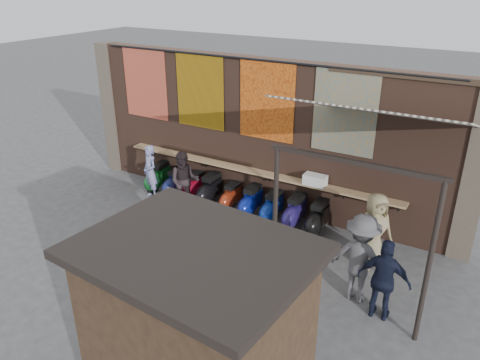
{
  "coord_description": "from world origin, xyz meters",
  "views": [
    {
      "loc": [
        5.45,
        -7.67,
        5.94
      ],
      "look_at": [
        0.28,
        1.2,
        1.34
      ],
      "focal_mm": 35.0,
      "sensor_mm": 36.0,
      "label": 1
    }
  ],
  "objects_px": {
    "scooter_stool_0": "(159,177)",
    "diner_left": "(150,172)",
    "scooter_stool_2": "(194,186)",
    "scooter_stool_3": "(210,190)",
    "diner_right": "(185,181)",
    "scooter_stool_5": "(251,202)",
    "scooter_stool_6": "(272,207)",
    "scooter_stool_7": "(295,212)",
    "market_stall": "(199,342)",
    "shopper_tan": "(374,230)",
    "shopper_grey": "(361,258)",
    "scooter_stool_1": "(176,183)",
    "scooter_stool_4": "(231,196)",
    "scooter_stool_8": "(318,218)",
    "shopper_navy": "(384,280)",
    "shelf_box": "(315,180)"
  },
  "relations": [
    {
      "from": "scooter_stool_0",
      "to": "diner_left",
      "type": "height_order",
      "value": "diner_left"
    },
    {
      "from": "scooter_stool_2",
      "to": "scooter_stool_3",
      "type": "bearing_deg",
      "value": -3.53
    },
    {
      "from": "diner_left",
      "to": "diner_right",
      "type": "xyz_separation_m",
      "value": [
        1.27,
        -0.1,
        0.04
      ]
    },
    {
      "from": "scooter_stool_0",
      "to": "scooter_stool_5",
      "type": "height_order",
      "value": "scooter_stool_0"
    },
    {
      "from": "scooter_stool_6",
      "to": "scooter_stool_7",
      "type": "xyz_separation_m",
      "value": [
        0.63,
        0.01,
        0.02
      ]
    },
    {
      "from": "scooter_stool_3",
      "to": "scooter_stool_5",
      "type": "relative_size",
      "value": 1.04
    },
    {
      "from": "scooter_stool_5",
      "to": "market_stall",
      "type": "relative_size",
      "value": 0.31
    },
    {
      "from": "scooter_stool_5",
      "to": "shopper_tan",
      "type": "xyz_separation_m",
      "value": [
        3.37,
        -0.68,
        0.46
      ]
    },
    {
      "from": "scooter_stool_6",
      "to": "shopper_grey",
      "type": "relative_size",
      "value": 0.44
    },
    {
      "from": "diner_left",
      "to": "market_stall",
      "type": "height_order",
      "value": "market_stall"
    },
    {
      "from": "scooter_stool_5",
      "to": "diner_left",
      "type": "xyz_separation_m",
      "value": [
        -3.0,
        -0.46,
        0.38
      ]
    },
    {
      "from": "scooter_stool_1",
      "to": "scooter_stool_4",
      "type": "bearing_deg",
      "value": 2.74
    },
    {
      "from": "shopper_grey",
      "to": "scooter_stool_4",
      "type": "bearing_deg",
      "value": -19.81
    },
    {
      "from": "scooter_stool_8",
      "to": "shopper_navy",
      "type": "distance_m",
      "value": 3.18
    },
    {
      "from": "shelf_box",
      "to": "shopper_navy",
      "type": "distance_m",
      "value": 3.59
    },
    {
      "from": "scooter_stool_3",
      "to": "scooter_stool_6",
      "type": "relative_size",
      "value": 1.08
    },
    {
      "from": "shopper_grey",
      "to": "diner_right",
      "type": "bearing_deg",
      "value": -8.57
    },
    {
      "from": "market_stall",
      "to": "scooter_stool_5",
      "type": "bearing_deg",
      "value": 117.11
    },
    {
      "from": "scooter_stool_3",
      "to": "scooter_stool_7",
      "type": "height_order",
      "value": "scooter_stool_3"
    },
    {
      "from": "scooter_stool_3",
      "to": "diner_right",
      "type": "xyz_separation_m",
      "value": [
        -0.4,
        -0.6,
        0.4
      ]
    },
    {
      "from": "scooter_stool_1",
      "to": "scooter_stool_6",
      "type": "distance_m",
      "value": 3.1
    },
    {
      "from": "diner_right",
      "to": "shopper_grey",
      "type": "bearing_deg",
      "value": -46.41
    },
    {
      "from": "scooter_stool_5",
      "to": "shopper_tan",
      "type": "bearing_deg",
      "value": -11.35
    },
    {
      "from": "scooter_stool_6",
      "to": "scooter_stool_7",
      "type": "height_order",
      "value": "scooter_stool_7"
    },
    {
      "from": "shopper_tan",
      "to": "scooter_stool_5",
      "type": "bearing_deg",
      "value": 124.93
    },
    {
      "from": "scooter_stool_7",
      "to": "scooter_stool_1",
      "type": "bearing_deg",
      "value": -179.5
    },
    {
      "from": "scooter_stool_0",
      "to": "shopper_navy",
      "type": "relative_size",
      "value": 0.52
    },
    {
      "from": "scooter_stool_0",
      "to": "diner_right",
      "type": "bearing_deg",
      "value": -22.58
    },
    {
      "from": "shopper_navy",
      "to": "shopper_tan",
      "type": "xyz_separation_m",
      "value": [
        -0.63,
        1.61,
        0.04
      ]
    },
    {
      "from": "shopper_navy",
      "to": "shopper_grey",
      "type": "relative_size",
      "value": 0.89
    },
    {
      "from": "scooter_stool_4",
      "to": "scooter_stool_6",
      "type": "xyz_separation_m",
      "value": [
        1.28,
        -0.06,
        0.03
      ]
    },
    {
      "from": "shelf_box",
      "to": "scooter_stool_7",
      "type": "bearing_deg",
      "value": -138.94
    },
    {
      "from": "scooter_stool_1",
      "to": "shopper_navy",
      "type": "distance_m",
      "value": 6.9
    },
    {
      "from": "scooter_stool_6",
      "to": "diner_left",
      "type": "xyz_separation_m",
      "value": [
        -3.6,
        -0.48,
        0.39
      ]
    },
    {
      "from": "scooter_stool_6",
      "to": "market_stall",
      "type": "bearing_deg",
      "value": -73.13
    },
    {
      "from": "shelf_box",
      "to": "shopper_tan",
      "type": "xyz_separation_m",
      "value": [
        1.78,
        -1.02,
        -0.39
      ]
    },
    {
      "from": "scooter_stool_1",
      "to": "scooter_stool_2",
      "type": "bearing_deg",
      "value": 7.68
    },
    {
      "from": "diner_right",
      "to": "shelf_box",
      "type": "bearing_deg",
      "value": -16.18
    },
    {
      "from": "shelf_box",
      "to": "market_stall",
      "type": "bearing_deg",
      "value": -82.89
    },
    {
      "from": "scooter_stool_2",
      "to": "shopper_tan",
      "type": "bearing_deg",
      "value": -8.16
    },
    {
      "from": "scooter_stool_6",
      "to": "diner_right",
      "type": "height_order",
      "value": "diner_right"
    },
    {
      "from": "scooter_stool_1",
      "to": "scooter_stool_8",
      "type": "bearing_deg",
      "value": 0.24
    },
    {
      "from": "diner_right",
      "to": "shopper_navy",
      "type": "xyz_separation_m",
      "value": [
        5.74,
        -1.72,
        0.0
      ]
    },
    {
      "from": "scooter_stool_3",
      "to": "shopper_grey",
      "type": "xyz_separation_m",
      "value": [
        4.79,
        -2.0,
        0.5
      ]
    },
    {
      "from": "scooter_stool_3",
      "to": "scooter_stool_5",
      "type": "bearing_deg",
      "value": -1.9
    },
    {
      "from": "scooter_stool_7",
      "to": "diner_left",
      "type": "bearing_deg",
      "value": -173.4
    },
    {
      "from": "diner_right",
      "to": "scooter_stool_0",
      "type": "bearing_deg",
      "value": 126.09
    },
    {
      "from": "scooter_stool_4",
      "to": "shopper_grey",
      "type": "xyz_separation_m",
      "value": [
        4.14,
        -2.05,
        0.57
      ]
    },
    {
      "from": "scooter_stool_6",
      "to": "shelf_box",
      "type": "bearing_deg",
      "value": 17.78
    },
    {
      "from": "scooter_stool_0",
      "to": "scooter_stool_8",
      "type": "distance_m",
      "value": 4.98
    }
  ]
}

